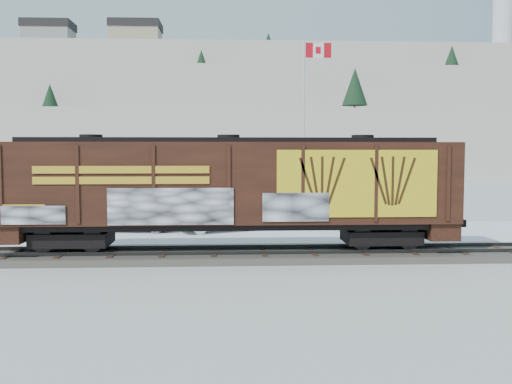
{
  "coord_description": "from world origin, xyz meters",
  "views": [
    {
      "loc": [
        -3.47,
        -23.05,
        4.32
      ],
      "look_at": [
        -2.14,
        3.0,
        2.5
      ],
      "focal_mm": 40.0,
      "sensor_mm": 36.0,
      "label": 1
    }
  ],
  "objects": [
    {
      "name": "hillside",
      "position": [
        -0.05,
        139.79,
        14.37
      ],
      "size": [
        360.0,
        110.0,
        93.0
      ],
      "color": "white",
      "rests_on": "ground"
    },
    {
      "name": "car_silver",
      "position": [
        -8.75,
        8.13,
        0.89
      ],
      "size": [
        5.24,
        2.56,
        1.72
      ],
      "primitive_type": "imported",
      "rotation": [
        0.0,
        0.0,
        1.46
      ],
      "color": "silver",
      "rests_on": "parking_strip"
    },
    {
      "name": "hopper_railcar",
      "position": [
        -3.4,
        -0.01,
        2.93
      ],
      "size": [
        18.22,
        3.06,
        4.49
      ],
      "color": "black",
      "rests_on": "rail_track"
    },
    {
      "name": "ground",
      "position": [
        0.0,
        0.0,
        0.0
      ],
      "size": [
        500.0,
        500.0,
        0.0
      ],
      "primitive_type": "plane",
      "color": "white",
      "rests_on": "ground"
    },
    {
      "name": "rail_track",
      "position": [
        0.0,
        0.0,
        0.15
      ],
      "size": [
        50.0,
        3.4,
        0.43
      ],
      "color": "#59544C",
      "rests_on": "ground"
    },
    {
      "name": "flagpole",
      "position": [
        1.9,
        15.79,
        4.43
      ],
      "size": [
        2.3,
        0.9,
        11.91
      ],
      "color": "silver",
      "rests_on": "ground"
    },
    {
      "name": "car_dark",
      "position": [
        4.25,
        7.91,
        0.67
      ],
      "size": [
        4.76,
        3.21,
        1.28
      ],
      "primitive_type": "imported",
      "rotation": [
        0.0,
        0.0,
        1.22
      ],
      "color": "black",
      "rests_on": "parking_strip"
    },
    {
      "name": "parking_strip",
      "position": [
        0.0,
        7.5,
        0.01
      ],
      "size": [
        40.0,
        8.0,
        0.03
      ],
      "primitive_type": "cube",
      "color": "white",
      "rests_on": "ground"
    },
    {
      "name": "car_white",
      "position": [
        -3.8,
        7.79,
        0.84
      ],
      "size": [
        5.22,
        3.57,
        1.63
      ],
      "primitive_type": "imported",
      "rotation": [
        0.0,
        0.0,
        1.99
      ],
      "color": "silver",
      "rests_on": "parking_strip"
    }
  ]
}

